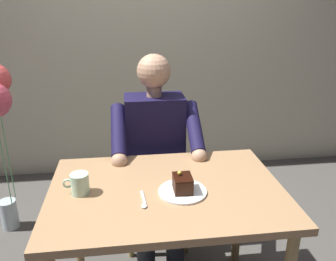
{
  "coord_description": "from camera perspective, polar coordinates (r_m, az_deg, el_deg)",
  "views": [
    {
      "loc": [
        0.17,
        1.39,
        1.57
      ],
      "look_at": [
        -0.02,
        -0.1,
        1.0
      ],
      "focal_mm": 36.44,
      "sensor_mm": 36.0,
      "label": 1
    }
  ],
  "objects": [
    {
      "name": "cafe_rear_panel",
      "position": [
        3.14,
        -4.5,
        19.59
      ],
      "size": [
        6.4,
        0.12,
        3.0
      ],
      "primitive_type": "cube",
      "color": "beige",
      "rests_on": "ground"
    },
    {
      "name": "dining_table",
      "position": [
        1.67,
        -0.26,
        -12.24
      ],
      "size": [
        1.09,
        0.76,
        0.75
      ],
      "color": "#A37B53",
      "rests_on": "ground"
    },
    {
      "name": "chair",
      "position": [
        2.33,
        -2.36,
        -6.14
      ],
      "size": [
        0.42,
        0.42,
        0.92
      ],
      "color": "olive",
      "rests_on": "ground"
    },
    {
      "name": "seated_person",
      "position": [
        2.11,
        -2.0,
        -4.31
      ],
      "size": [
        0.53,
        0.58,
        1.28
      ],
      "color": "#161336",
      "rests_on": "ground"
    },
    {
      "name": "dessert_plate",
      "position": [
        1.58,
        2.44,
        -10.14
      ],
      "size": [
        0.22,
        0.22,
        0.01
      ],
      "primitive_type": "cylinder",
      "color": "white",
      "rests_on": "dining_table"
    },
    {
      "name": "cake_slice",
      "position": [
        1.56,
        2.46,
        -8.82
      ],
      "size": [
        0.08,
        0.1,
        0.09
      ],
      "color": "#351E11",
      "rests_on": "dessert_plate"
    },
    {
      "name": "coffee_cup",
      "position": [
        1.61,
        -14.59,
        -8.55
      ],
      "size": [
        0.12,
        0.08,
        0.1
      ],
      "color": "#B1D9BC",
      "rests_on": "dining_table"
    },
    {
      "name": "dessert_spoon",
      "position": [
        1.51,
        -4.09,
        -11.84
      ],
      "size": [
        0.03,
        0.14,
        0.01
      ],
      "color": "silver",
      "rests_on": "dining_table"
    }
  ]
}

